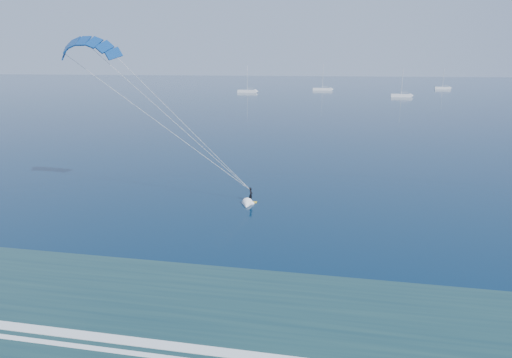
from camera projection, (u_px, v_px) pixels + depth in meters
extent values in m
cube|color=white|center=(213.00, 351.00, 22.67)|extent=(600.00, 0.70, 0.07)
cube|color=yellow|center=(251.00, 202.00, 46.79)|extent=(1.22, 0.39, 0.07)
imported|color=black|center=(251.00, 195.00, 46.59)|extent=(0.37, 0.56, 1.51)
cone|color=white|center=(247.00, 205.00, 45.57)|extent=(1.31, 1.74, 1.10)
cube|color=white|center=(247.00, 91.00, 211.26)|extent=(8.90, 2.40, 1.20)
cylinder|color=silver|center=(247.00, 78.00, 209.73)|extent=(0.18, 0.18, 10.99)
cylinder|color=silver|center=(250.00, 88.00, 210.68)|extent=(2.60, 0.12, 0.12)
cube|color=white|center=(322.00, 89.00, 226.32)|extent=(9.37, 2.40, 1.20)
cylinder|color=silver|center=(323.00, 76.00, 224.75)|extent=(0.18, 0.18, 11.34)
cylinder|color=silver|center=(325.00, 86.00, 225.75)|extent=(2.60, 0.12, 0.12)
cube|color=white|center=(401.00, 96.00, 184.46)|extent=(8.12, 2.40, 1.20)
cylinder|color=silver|center=(402.00, 81.00, 183.03)|extent=(0.18, 0.18, 10.15)
cylinder|color=silver|center=(405.00, 92.00, 183.88)|extent=(2.60, 0.12, 0.12)
cube|color=white|center=(442.00, 88.00, 236.46)|extent=(7.67, 2.40, 1.20)
cylinder|color=silver|center=(443.00, 78.00, 235.14)|extent=(0.18, 0.18, 9.38)
cylinder|color=silver|center=(445.00, 85.00, 235.89)|extent=(2.60, 0.12, 0.12)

